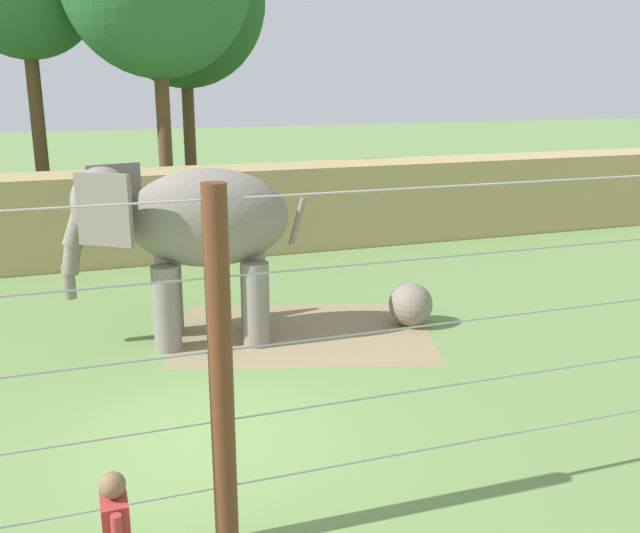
% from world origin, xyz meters
% --- Properties ---
extents(ground_plane, '(120.00, 120.00, 0.00)m').
position_xyz_m(ground_plane, '(0.00, 0.00, 0.00)').
color(ground_plane, '#6B8E4C').
extents(dirt_patch, '(5.66, 4.73, 0.01)m').
position_xyz_m(dirt_patch, '(2.54, 3.49, 0.00)').
color(dirt_patch, '#937F5B').
rests_on(dirt_patch, ground).
extents(embankment_wall, '(36.00, 1.80, 2.36)m').
position_xyz_m(embankment_wall, '(0.00, 10.46, 1.18)').
color(embankment_wall, tan).
rests_on(embankment_wall, ground).
extents(elephant, '(4.39, 2.19, 3.28)m').
position_xyz_m(elephant, '(0.50, 3.80, 2.17)').
color(elephant, gray).
rests_on(elephant, ground).
extents(enrichment_ball, '(0.87, 0.87, 0.87)m').
position_xyz_m(enrichment_ball, '(4.68, 3.20, 0.43)').
color(enrichment_ball, gray).
rests_on(enrichment_ball, ground).
extents(cable_fence, '(12.31, 0.25, 3.85)m').
position_xyz_m(cable_fence, '(-0.05, -2.37, 1.94)').
color(cable_fence, brown).
rests_on(cable_fence, ground).
extents(tree_far_right, '(5.85, 5.85, 10.50)m').
position_xyz_m(tree_far_right, '(2.75, 18.13, 7.40)').
color(tree_far_right, brown).
rests_on(tree_far_right, ground).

